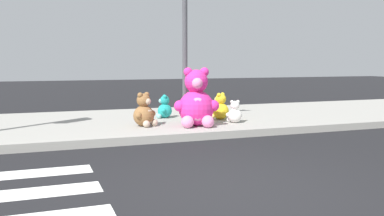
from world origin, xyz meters
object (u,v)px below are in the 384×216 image
Objects in this scene: plush_pink_large at (196,103)px; plush_white at (235,114)px; plush_yellow at (220,109)px; plush_teal at (164,109)px; plush_brown at (144,113)px; sign_pole at (185,44)px; plush_tan at (196,107)px.

plush_pink_large is 2.43× the size of plush_white.
plush_white is (0.07, -0.61, -0.05)m from plush_yellow.
plush_teal is at bearing 133.70° from plush_white.
plush_yellow is 1.94m from plush_brown.
sign_pole is at bearing 156.95° from plush_white.
plush_white is at bearing -83.11° from plush_yellow.
plush_pink_large is at bearing -79.48° from plush_teal.
plush_teal is (-0.27, 1.43, -0.26)m from plush_pink_large.
plush_yellow is at bearing 11.83° from sign_pole.
plush_teal reaches higher than plush_white.
plush_brown is at bearing -124.00° from plush_teal.
plush_tan is (0.69, -0.27, 0.04)m from plush_teal.
plush_tan is (0.43, 1.16, -0.23)m from plush_pink_large.
plush_tan is at bearing 69.75° from plush_pink_large.
plush_pink_large is 1.08m from plush_brown.
plush_teal is (-1.14, 0.66, -0.03)m from plush_yellow.
plush_brown is (-1.01, 0.33, -0.20)m from plush_pink_large.
sign_pole is 1.62m from plush_tan.
plush_teal is at bearing 104.74° from sign_pole.
plush_teal is 0.75m from plush_tan.
plush_pink_large is 1.72× the size of plush_brown.
plush_tan is (0.47, 0.57, -1.44)m from sign_pole.
plush_pink_large is at bearing -138.40° from plush_yellow.
plush_teal is (-0.22, 0.85, -1.48)m from sign_pole.
plush_tan is (1.44, 0.83, -0.02)m from plush_brown.
sign_pole is 5.23× the size of plush_yellow.
plush_brown is 1.66m from plush_tan.
plush_tan reaches higher than plush_yellow.
plush_yellow is at bearing -40.57° from plush_tan.
plush_teal is 1.33m from plush_brown.
sign_pole is 5.02× the size of plush_tan.
plush_white is 1.76m from plush_teal.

